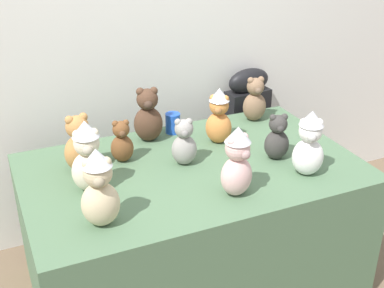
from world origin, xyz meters
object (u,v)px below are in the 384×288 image
(teddy_bear_blush, at_px, (237,162))
(teddy_bear_cream, at_px, (88,157))
(instrument_case, at_px, (246,137))
(teddy_bear_caramel, at_px, (79,145))
(display_table, at_px, (192,227))
(teddy_bear_charcoal, at_px, (277,138))
(teddy_bear_mocha, at_px, (255,100))
(teddy_bear_snow, at_px, (309,144))
(party_cup_blue, at_px, (173,123))
(teddy_bear_chestnut, at_px, (122,142))
(teddy_bear_cocoa, at_px, (148,116))
(teddy_bear_ash, at_px, (184,143))
(teddy_bear_sand, at_px, (99,189))
(teddy_bear_ginger, at_px, (219,117))

(teddy_bear_blush, distance_m, teddy_bear_cream, 0.64)
(instrument_case, xyz_separation_m, teddy_bear_caramel, (-1.14, -0.43, 0.37))
(teddy_bear_caramel, bearing_deg, instrument_case, 12.16)
(display_table, relative_size, teddy_bear_charcoal, 6.75)
(display_table, relative_size, teddy_bear_mocha, 6.14)
(teddy_bear_snow, bearing_deg, party_cup_blue, 147.65)
(teddy_bear_chestnut, bearing_deg, teddy_bear_cream, -127.79)
(teddy_bear_caramel, bearing_deg, teddy_bear_chestnut, -7.12)
(display_table, height_order, teddy_bear_cocoa, teddy_bear_cocoa)
(teddy_bear_blush, distance_m, teddy_bear_caramel, 0.74)
(teddy_bear_blush, height_order, teddy_bear_charcoal, teddy_bear_blush)
(display_table, bearing_deg, teddy_bear_mocha, 33.59)
(display_table, height_order, teddy_bear_blush, teddy_bear_blush)
(teddy_bear_cocoa, height_order, teddy_bear_cream, teddy_bear_cream)
(teddy_bear_mocha, bearing_deg, teddy_bear_blush, -116.38)
(teddy_bear_snow, relative_size, teddy_bear_ash, 1.34)
(teddy_bear_blush, relative_size, teddy_bear_sand, 0.96)
(display_table, height_order, teddy_bear_chestnut, teddy_bear_chestnut)
(teddy_bear_sand, relative_size, teddy_bear_cream, 1.00)
(teddy_bear_chestnut, height_order, teddy_bear_cream, teddy_bear_cream)
(teddy_bear_chestnut, distance_m, party_cup_blue, 0.40)
(teddy_bear_blush, bearing_deg, teddy_bear_sand, 163.55)
(teddy_bear_sand, distance_m, teddy_bear_charcoal, 0.95)
(teddy_bear_ginger, bearing_deg, display_table, -108.71)
(teddy_bear_cocoa, distance_m, teddy_bear_ginger, 0.37)
(teddy_bear_blush, relative_size, teddy_bear_ash, 1.35)
(teddy_bear_ash, bearing_deg, teddy_bear_cocoa, 119.63)
(teddy_bear_blush, height_order, teddy_bear_caramel, teddy_bear_blush)
(teddy_bear_caramel, bearing_deg, teddy_bear_cocoa, 15.03)
(teddy_bear_chestnut, relative_size, teddy_bear_cream, 0.65)
(teddy_bear_blush, relative_size, teddy_bear_ginger, 1.08)
(teddy_bear_chestnut, bearing_deg, teddy_bear_sand, -107.81)
(display_table, xyz_separation_m, party_cup_blue, (0.06, 0.39, 0.41))
(teddy_bear_sand, distance_m, teddy_bear_mocha, 1.24)
(teddy_bear_cocoa, xyz_separation_m, teddy_bear_sand, (-0.42, -0.64, 0.03))
(teddy_bear_caramel, relative_size, teddy_bear_cream, 0.85)
(teddy_bear_snow, height_order, party_cup_blue, teddy_bear_snow)
(instrument_case, bearing_deg, teddy_bear_cream, -157.03)
(teddy_bear_blush, bearing_deg, teddy_bear_ginger, 57.12)
(teddy_bear_sand, height_order, teddy_bear_chestnut, teddy_bear_sand)
(teddy_bear_cocoa, xyz_separation_m, teddy_bear_ash, (0.07, -0.32, -0.03))
(teddy_bear_cocoa, relative_size, teddy_bear_caramel, 1.04)
(teddy_bear_charcoal, xyz_separation_m, party_cup_blue, (-0.35, 0.48, -0.05))
(display_table, xyz_separation_m, teddy_bear_charcoal, (0.41, -0.09, 0.46))
(teddy_bear_chestnut, bearing_deg, teddy_bear_ash, -21.28)
(teddy_bear_sand, bearing_deg, teddy_bear_mocha, 41.93)
(teddy_bear_sand, height_order, teddy_bear_cream, teddy_bear_sand)
(teddy_bear_ash, xyz_separation_m, party_cup_blue, (0.08, 0.35, -0.06))
(display_table, relative_size, teddy_bear_snow, 5.02)
(instrument_case, height_order, teddy_bear_cream, teddy_bear_cream)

